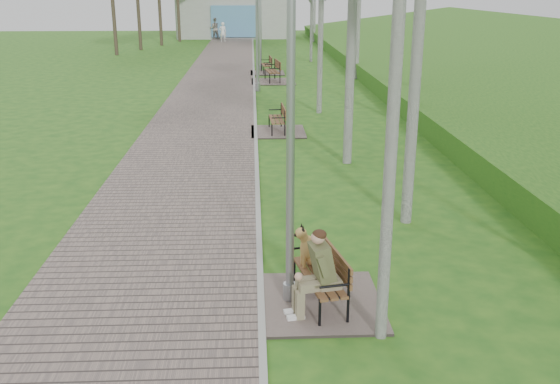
{
  "coord_description": "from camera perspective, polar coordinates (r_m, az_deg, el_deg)",
  "views": [
    {
      "loc": [
        -0.08,
        -6.34,
        4.3
      ],
      "look_at": [
        0.36,
        3.58,
        1.02
      ],
      "focal_mm": 40.0,
      "sensor_mm": 36.0,
      "label": 1
    }
  ],
  "objects": [
    {
      "name": "ground",
      "position": [
        7.66,
        -1.56,
        -15.91
      ],
      "size": [
        120.0,
        120.0,
        0.0
      ],
      "primitive_type": "plane",
      "color": "#225519",
      "rests_on": "ground"
    },
    {
      "name": "walkway",
      "position": [
        28.21,
        -5.98,
        9.44
      ],
      "size": [
        3.5,
        67.0,
        0.04
      ],
      "primitive_type": "cube",
      "color": "#62544F",
      "rests_on": "ground"
    },
    {
      "name": "kerb",
      "position": [
        28.16,
        -2.37,
        9.52
      ],
      "size": [
        0.1,
        67.0,
        0.05
      ],
      "primitive_type": "cube",
      "color": "#999993",
      "rests_on": "ground"
    },
    {
      "name": "embankment",
      "position": [
        29.29,
        22.11,
        8.5
      ],
      "size": [
        14.0,
        70.0,
        1.6
      ],
      "primitive_type": "cube",
      "color": "#4F8723",
      "rests_on": "ground"
    },
    {
      "name": "building_north",
      "position": [
        57.38,
        -4.1,
        15.92
      ],
      "size": [
        10.0,
        5.2,
        4.0
      ],
      "color": "#9E9E99",
      "rests_on": "ground"
    },
    {
      "name": "bench_main",
      "position": [
        8.83,
        3.36,
        -7.95
      ],
      "size": [
        1.68,
        1.86,
        1.46
      ],
      "color": "#62544F",
      "rests_on": "ground"
    },
    {
      "name": "bench_second",
      "position": [
        19.38,
        -0.28,
        6.01
      ],
      "size": [
        1.66,
        1.84,
        1.02
      ],
      "color": "#62544F",
      "rests_on": "ground"
    },
    {
      "name": "bench_third",
      "position": [
        29.97,
        -0.7,
        10.47
      ],
      "size": [
        2.05,
        2.28,
        1.26
      ],
      "color": "#62544F",
      "rests_on": "ground"
    },
    {
      "name": "bench_far",
      "position": [
        33.05,
        -1.23,
        11.13
      ],
      "size": [
        1.74,
        1.94,
        1.07
      ],
      "color": "#62544F",
      "rests_on": "ground"
    },
    {
      "name": "lamp_post_near",
      "position": [
        8.26,
        0.97,
        4.25
      ],
      "size": [
        0.19,
        0.19,
        4.93
      ],
      "color": "gray",
      "rests_on": "ground"
    },
    {
      "name": "lamp_post_second",
      "position": [
        27.05,
        -2.1,
        14.93
      ],
      "size": [
        0.23,
        0.23,
        5.84
      ],
      "color": "gray",
      "rests_on": "ground"
    },
    {
      "name": "lamp_post_third",
      "position": [
        34.16,
        -1.81,
        15.39
      ],
      "size": [
        0.21,
        0.21,
        5.54
      ],
      "color": "gray",
      "rests_on": "ground"
    },
    {
      "name": "lamp_post_far",
      "position": [
        57.19,
        -2.16,
        16.59
      ],
      "size": [
        0.22,
        0.22,
        5.65
      ],
      "color": "gray",
      "rests_on": "ground"
    },
    {
      "name": "pedestrian_near",
      "position": [
        52.26,
        -5.26,
        14.35
      ],
      "size": [
        0.61,
        0.42,
        1.58
      ],
      "primitive_type": "imported",
      "rotation": [
        0.0,
        0.0,
        3.22
      ],
      "color": "white",
      "rests_on": "ground"
    },
    {
      "name": "pedestrian_far",
      "position": [
        54.95,
        -5.98,
        14.64
      ],
      "size": [
        0.89,
        0.69,
        1.83
      ],
      "primitive_type": "imported",
      "rotation": [
        0.0,
        0.0,
        3.14
      ],
      "color": "gray",
      "rests_on": "ground"
    }
  ]
}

